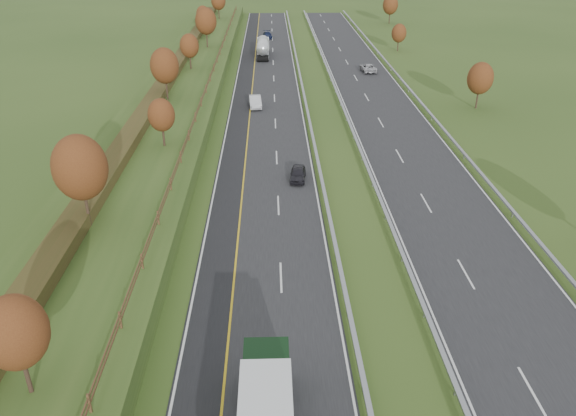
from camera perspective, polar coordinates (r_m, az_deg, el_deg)
name	(u,v)px	position (r m, az deg, el deg)	size (l,w,h in m)	color
ground	(329,133)	(71.52, 4.21, 7.57)	(400.00, 400.00, 0.00)	#31491A
near_carriageway	(266,121)	(75.87, -2.25, 8.79)	(10.50, 200.00, 0.04)	black
far_carriageway	(389,120)	(77.50, 10.19, 8.79)	(10.50, 200.00, 0.04)	black
hard_shoulder	(238,122)	(75.99, -5.11, 8.74)	(3.00, 200.00, 0.04)	black
lane_markings	(314,121)	(75.96, 2.64, 8.83)	(26.75, 200.00, 0.01)	silver
embankment_left	(168,115)	(76.79, -12.14, 9.21)	(12.00, 200.00, 2.00)	#31491A
hedge_left	(151,104)	(76.73, -13.75, 10.24)	(2.20, 180.00, 1.10)	#383817
fence_left	(200,103)	(75.23, -8.89, 10.49)	(0.12, 189.06, 1.20)	#422B19
median_barrier_near	(309,117)	(75.85, 2.10, 9.26)	(0.32, 200.00, 0.71)	gray
median_barrier_far	(347,116)	(76.36, 5.98, 9.26)	(0.32, 200.00, 0.71)	gray
outer_barrier_far	(432,115)	(78.71, 14.41, 9.10)	(0.32, 200.00, 0.71)	gray
trees_left	(162,81)	(72.09, -12.70, 12.45)	(6.64, 164.30, 7.66)	#2D2116
trees_far	(433,45)	(107.16, 14.55, 15.74)	(8.45, 118.60, 7.12)	#2D2116
road_tanker	(263,47)	(115.08, -2.57, 16.06)	(2.40, 11.22, 3.46)	silver
car_dark_near	(298,174)	(57.77, 1.01, 3.50)	(1.53, 3.79, 1.29)	black
car_silver_mid	(255,101)	(81.96, -3.35, 10.75)	(1.65, 4.74, 1.56)	silver
car_small_far	(267,35)	(134.26, -2.10, 17.16)	(1.92, 4.72, 1.37)	#131C3C
car_oncoming	(368,68)	(103.42, 8.15, 13.93)	(2.31, 5.02, 1.39)	#AFAEB3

